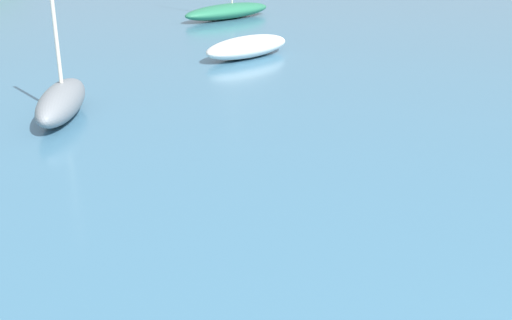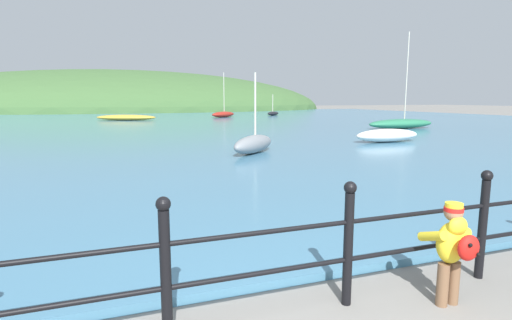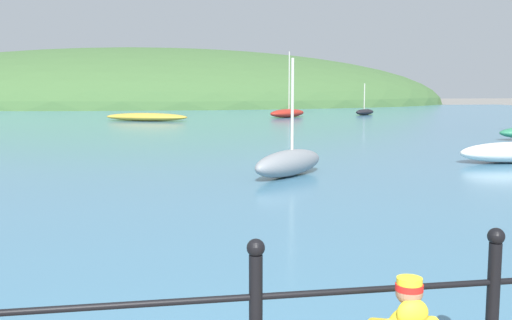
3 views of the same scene
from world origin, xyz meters
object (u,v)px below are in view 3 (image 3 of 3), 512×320
(boat_mid_harbor, at_px, (289,162))
(boat_white_sailboat, at_px, (365,112))
(boat_green_fishing, at_px, (146,117))
(boat_nearest_quay, at_px, (512,152))
(boat_red_dinghy, at_px, (287,113))

(boat_mid_harbor, relative_size, boat_white_sailboat, 1.18)
(boat_green_fishing, relative_size, boat_white_sailboat, 2.32)
(boat_nearest_quay, xyz_separation_m, boat_mid_harbor, (-6.66, -1.41, 0.04))
(boat_green_fishing, xyz_separation_m, boat_white_sailboat, (15.82, 5.02, -0.01))
(boat_mid_harbor, distance_m, boat_white_sailboat, 31.17)
(boat_red_dinghy, height_order, boat_mid_harbor, boat_red_dinghy)
(boat_white_sailboat, bearing_deg, boat_red_dinghy, -160.09)
(boat_red_dinghy, bearing_deg, boat_green_fishing, -164.00)
(boat_red_dinghy, bearing_deg, boat_white_sailboat, 19.91)
(boat_green_fishing, distance_m, boat_nearest_quay, 24.30)
(boat_red_dinghy, distance_m, boat_mid_harbor, 26.95)
(boat_nearest_quay, relative_size, boat_mid_harbor, 1.16)
(boat_red_dinghy, xyz_separation_m, boat_green_fishing, (-9.43, -2.70, -0.06))
(boat_white_sailboat, bearing_deg, boat_mid_harbor, -113.60)
(boat_green_fishing, height_order, boat_mid_harbor, boat_mid_harbor)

